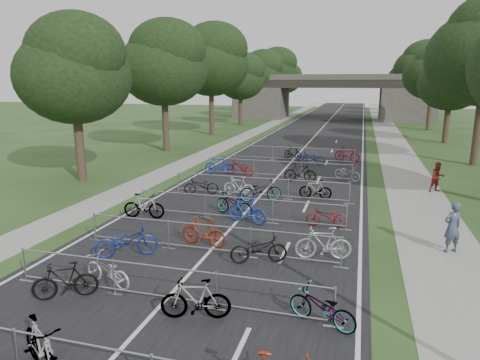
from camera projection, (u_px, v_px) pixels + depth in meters
The scene contains 49 objects.
road at pixel (322, 129), 55.31m from camera, with size 11.00×140.00×0.01m, color black.
sidewalk_right at pixel (387, 130), 53.18m from camera, with size 3.00×140.00×0.01m, color gray.
sidewalk_left at pixel (265, 127), 57.31m from camera, with size 2.00×140.00×0.01m, color gray.
lane_markings at pixel (322, 129), 55.32m from camera, with size 0.12×140.00×0.00m, color silver.
overpass_bridge at pixel (331, 97), 68.58m from camera, with size 31.00×8.00×7.05m.
tree_left_0 at pixel (74, 72), 24.96m from camera, with size 6.72×6.72×10.25m.
tree_left_1 at pixel (164, 65), 36.02m from camera, with size 7.56×7.56×11.53m.
tree_left_2 at pixel (212, 61), 47.08m from camera, with size 8.40×8.40×12.81m.
tree_right_2 at pixel (452, 82), 41.05m from camera, with size 6.16×6.16×9.39m.
tree_left_3 at pixel (241, 78), 58.70m from camera, with size 6.72×6.72×10.25m.
tree_right_3 at pixel (434, 73), 52.07m from camera, with size 7.17×7.17×10.93m.
tree_left_4 at pixel (261, 73), 69.76m from camera, with size 7.56×7.56×11.53m.
tree_right_4 at pixel (423, 68), 63.10m from camera, with size 8.18×8.18×12.47m.
tree_left_5 at pixel (275, 70), 80.82m from camera, with size 8.40×8.40×12.81m.
tree_right_5 at pixel (413, 82), 74.79m from camera, with size 6.16×6.16×9.39m.
tree_left_6 at pixel (286, 79), 92.44m from camera, with size 6.72×6.72×10.25m.
tree_right_6 at pixel (407, 77), 85.81m from camera, with size 7.17×7.17×10.93m.
barrier_row_1 at pixel (163, 284), 11.70m from camera, with size 9.70×0.08×1.10m.
barrier_row_2 at pixel (208, 239), 15.08m from camera, with size 9.70×0.08×1.10m.
barrier_row_3 at pixel (238, 209), 18.64m from camera, with size 9.70×0.08×1.10m.
barrier_row_4 at pixel (259, 187), 22.39m from camera, with size 9.70×0.08×1.10m.
barrier_row_5 at pixel (277, 169), 27.08m from camera, with size 9.70×0.08×1.10m.
barrier_row_6 at pixel (292, 154), 32.70m from camera, with size 9.70×0.08×1.10m.
bike_1 at pixel (42, 348), 8.81m from camera, with size 0.56×1.97×1.18m, color #9C9EA3.
bike_4 at pixel (65, 281), 11.92m from camera, with size 0.50×1.77×1.07m, color black.
bike_5 at pixel (107, 271), 12.68m from camera, with size 0.63×1.81×0.95m, color #B9B9C2.
bike_6 at pixel (196, 299), 10.88m from camera, with size 0.51×1.81×1.09m, color #9C9EA3.
bike_7 at pixel (322, 308), 10.59m from camera, with size 0.64×1.84×0.96m, color #9C9EA3.
bike_8 at pixel (126, 241), 14.79m from camera, with size 0.75×2.14×1.12m, color navy.
bike_9 at pixel (204, 232), 15.76m from camera, with size 0.52×1.84×1.11m, color maroon.
bike_10 at pixel (259, 249), 14.28m from camera, with size 0.67×1.92×1.01m, color black.
bike_11 at pixel (323, 244), 14.53m from camera, with size 0.54×1.93×1.16m, color #9B9CA2.
bike_12 at pixel (144, 206), 18.95m from camera, with size 0.53×1.87×1.12m, color #9C9EA3.
bike_13 at pixel (234, 204), 19.38m from camera, with size 0.72×2.08×1.09m, color #9C9EA3.
bike_14 at pixel (247, 210), 18.29m from camera, with size 0.54×1.91×1.15m, color navy.
bike_15 at pixel (327, 217), 17.87m from camera, with size 0.60×1.71×0.90m, color maroon.
bike_16 at pixel (201, 186), 23.01m from camera, with size 0.64×1.84×0.96m, color black.
bike_17 at pixel (239, 186), 22.69m from camera, with size 0.49×1.75×1.05m, color #B5B3BB.
bike_18 at pixel (260, 191), 21.66m from camera, with size 0.75×2.14×1.12m, color #9C9EA3.
bike_19 at pixel (315, 190), 22.11m from camera, with size 0.47×1.68×1.01m, color #9C9EA3.
bike_20 at pixel (219, 165), 28.13m from camera, with size 0.55×1.96×1.18m, color navy.
bike_21 at pixel (240, 167), 27.62m from camera, with size 0.72×2.06×1.08m, color maroon.
bike_22 at pixel (300, 172), 25.86m from camera, with size 0.55×1.94×1.17m, color black.
bike_23 at pixel (347, 173), 26.33m from camera, with size 0.63×1.79×0.94m, color #ADACB4.
bike_25 at pixel (293, 153), 33.44m from camera, with size 0.49×1.73×1.04m, color black.
bike_26 at pixel (311, 158), 31.36m from camera, with size 0.66×1.90×1.00m, color navy.
bike_27 at pixel (347, 154), 32.39m from camera, with size 0.57×2.02×1.21m, color maroon.
pedestrian_a at pixel (452, 227), 15.10m from camera, with size 0.68×0.45×1.87m, color #3A4357.
pedestrian_b at pixel (438, 177), 23.46m from camera, with size 0.81×0.63×1.66m, color maroon.
Camera 1 is at (4.97, -6.18, 5.96)m, focal length 32.00 mm.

